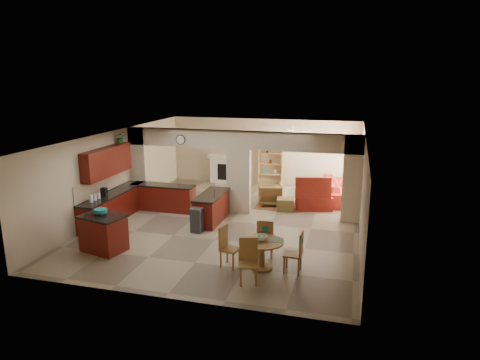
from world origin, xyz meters
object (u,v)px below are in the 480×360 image
(kitchen_island, at_px, (103,233))
(armchair, at_px, (270,194))
(sofa, at_px, (340,190))
(dining_table, at_px, (262,250))

(kitchen_island, bearing_deg, armchair, 70.09)
(kitchen_island, xyz_separation_m, sofa, (5.92, 6.51, -0.10))
(dining_table, height_order, sofa, sofa)
(dining_table, height_order, armchair, armchair)
(dining_table, xyz_separation_m, sofa, (1.62, 6.49, -0.09))
(armchair, bearing_deg, sofa, -167.99)
(kitchen_island, distance_m, sofa, 8.80)
(armchair, bearing_deg, kitchen_island, 41.59)
(kitchen_island, height_order, dining_table, kitchen_island)
(dining_table, bearing_deg, armchair, 98.86)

